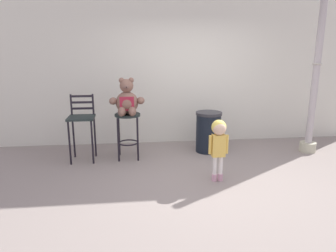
# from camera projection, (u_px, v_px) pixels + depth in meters

# --- Properties ---
(ground_plane) EXTENTS (24.00, 24.00, 0.00)m
(ground_plane) POSITION_uv_depth(u_px,v_px,m) (207.00, 180.00, 4.49)
(ground_plane) COLOR gray
(building_wall) EXTENTS (7.50, 0.30, 3.99)m
(building_wall) POSITION_uv_depth(u_px,v_px,m) (184.00, 43.00, 6.10)
(building_wall) COLOR beige
(building_wall) RESTS_ON ground_plane
(bar_stool_with_teddy) EXTENTS (0.44, 0.44, 0.80)m
(bar_stool_with_teddy) POSITION_uv_depth(u_px,v_px,m) (128.00, 126.00, 5.30)
(bar_stool_with_teddy) COLOR #1F2827
(bar_stool_with_teddy) RESTS_ON ground_plane
(teddy_bear) EXTENTS (0.60, 0.53, 0.62)m
(teddy_bear) POSITION_uv_depth(u_px,v_px,m) (127.00, 101.00, 5.17)
(teddy_bear) COLOR brown
(teddy_bear) RESTS_ON bar_stool_with_teddy
(child_walking) EXTENTS (0.29, 0.23, 0.91)m
(child_walking) POSITION_uv_depth(u_px,v_px,m) (219.00, 137.00, 4.33)
(child_walking) COLOR #CD96AA
(child_walking) RESTS_ON ground_plane
(trash_bin) EXTENTS (0.48, 0.48, 0.75)m
(trash_bin) POSITION_uv_depth(u_px,v_px,m) (208.00, 132.00, 5.70)
(trash_bin) COLOR black
(trash_bin) RESTS_ON ground_plane
(lamppost) EXTENTS (0.29, 0.29, 2.81)m
(lamppost) POSITION_uv_depth(u_px,v_px,m) (314.00, 93.00, 5.51)
(lamppost) COLOR #B4B196
(lamppost) RESTS_ON ground_plane
(bar_chair_empty) EXTENTS (0.43, 0.43, 1.13)m
(bar_chair_empty) POSITION_uv_depth(u_px,v_px,m) (82.00, 121.00, 5.18)
(bar_chair_empty) COLOR #1F2827
(bar_chair_empty) RESTS_ON ground_plane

